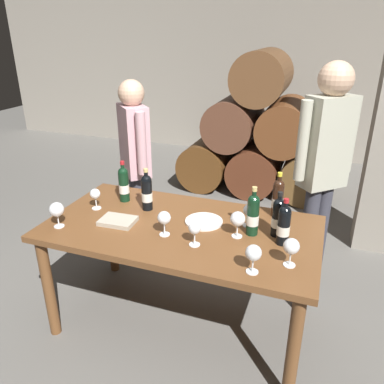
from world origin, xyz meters
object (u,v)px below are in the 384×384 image
object	(u,v)px
wine_glass_2	(291,247)
wine_glass_4	(95,195)
wine_bottle_5	(278,217)
wine_bottle_1	(284,224)
wine_glass_0	(195,229)
wine_bottle_2	(253,214)
dining_table	(181,238)
serving_plate	(204,221)
sommelier_presenting	(324,161)
wine_bottle_0	(278,198)
wine_bottle_3	(147,192)
wine_glass_7	(253,254)
tasting_notebook	(118,221)
wine_glass_1	(57,210)
wine_glass_5	(238,219)
taster_seated_left	(135,156)
wine_bottle_4	(124,184)
wine_glass_6	(249,211)
wine_glass_3	(164,219)

from	to	relation	value
wine_glass_2	wine_glass_4	xyz separation A→B (m)	(-1.33, 0.25, -0.01)
wine_bottle_5	wine_bottle_1	bearing A→B (deg)	-61.51
wine_glass_0	wine_glass_2	distance (m)	0.53
wine_bottle_2	wine_glass_4	xyz separation A→B (m)	(-1.07, -0.02, -0.03)
dining_table	wine_glass_4	size ratio (longest dim) A/B	11.68
serving_plate	sommelier_presenting	world-z (taller)	sommelier_presenting
wine_bottle_0	wine_bottle_3	size ratio (longest dim) A/B	1.03
serving_plate	wine_glass_7	bearing A→B (deg)	-47.00
wine_glass_0	tasting_notebook	distance (m)	0.56
wine_glass_4	tasting_notebook	xyz separation A→B (m)	(0.25, -0.14, -0.09)
dining_table	serving_plate	xyz separation A→B (m)	(0.12, 0.09, 0.10)
wine_glass_1	serving_plate	size ratio (longest dim) A/B	0.68
wine_glass_5	taster_seated_left	world-z (taller)	taster_seated_left
wine_bottle_0	wine_bottle_4	distance (m)	1.07
wine_bottle_0	serving_plate	distance (m)	0.50
wine_glass_2	sommelier_presenting	xyz separation A→B (m)	(0.10, 0.96, 0.17)
dining_table	wine_bottle_3	size ratio (longest dim) A/B	5.77
wine_bottle_0	taster_seated_left	xyz separation A→B (m)	(-1.23, 0.38, 0.03)
wine_bottle_0	wine_glass_6	distance (m)	0.25
wine_glass_0	wine_glass_7	bearing A→B (deg)	-22.29
tasting_notebook	wine_bottle_5	bearing A→B (deg)	8.09
wine_bottle_3	wine_glass_6	world-z (taller)	wine_bottle_3
wine_glass_5	sommelier_presenting	world-z (taller)	sommelier_presenting
wine_glass_6	serving_plate	xyz separation A→B (m)	(-0.27, -0.05, -0.10)
sommelier_presenting	wine_glass_7	bearing A→B (deg)	-104.00
wine_glass_3	tasting_notebook	xyz separation A→B (m)	(-0.34, 0.04, -0.09)
wine_bottle_0	tasting_notebook	world-z (taller)	wine_bottle_0
sommelier_presenting	wine_bottle_3	bearing A→B (deg)	-151.12
wine_glass_4	wine_glass_6	world-z (taller)	same
wine_glass_1	wine_glass_2	distance (m)	1.40
wine_bottle_2	wine_bottle_4	xyz separation A→B (m)	(-0.96, 0.17, -0.00)
wine_glass_3	wine_glass_7	distance (m)	0.61
wine_bottle_3	wine_glass_4	xyz separation A→B (m)	(-0.33, -0.11, -0.02)
wine_bottle_0	wine_bottle_2	distance (m)	0.31
wine_bottle_1	serving_plate	size ratio (longest dim) A/B	1.17
wine_glass_3	wine_bottle_2	bearing A→B (deg)	21.25
wine_glass_0	sommelier_presenting	xyz separation A→B (m)	(0.63, 0.94, 0.18)
wine_glass_6	tasting_notebook	bearing A→B (deg)	-162.92
tasting_notebook	taster_seated_left	size ratio (longest dim) A/B	0.14
wine_glass_7	sommelier_presenting	world-z (taller)	sommelier_presenting
wine_glass_5	wine_glass_7	xyz separation A→B (m)	(0.16, -0.33, -0.00)
tasting_notebook	taster_seated_left	distance (m)	0.89
wine_glass_0	sommelier_presenting	bearing A→B (deg)	55.92
wine_bottle_4	sommelier_presenting	xyz separation A→B (m)	(1.31, 0.53, 0.15)
wine_bottle_1	wine_glass_4	distance (m)	1.26
wine_glass_4	sommelier_presenting	xyz separation A→B (m)	(1.43, 0.72, 0.18)
wine_bottle_3	wine_glass_2	world-z (taller)	wine_bottle_3
wine_bottle_0	wine_glass_7	xyz separation A→B (m)	(-0.02, -0.68, -0.02)
wine_glass_7	wine_glass_2	bearing A→B (deg)	36.59
wine_glass_6	wine_glass_7	world-z (taller)	wine_glass_7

